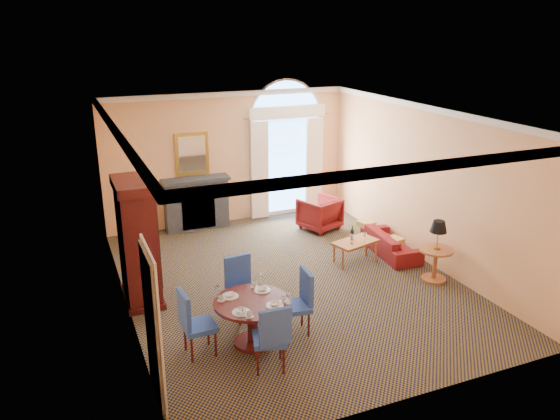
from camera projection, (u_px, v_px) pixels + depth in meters
name	position (u px, v px, depth m)	size (l,w,h in m)	color
ground	(290.00, 282.00, 10.46)	(7.50, 7.50, 0.00)	black
room_envelope	(275.00, 147.00, 10.22)	(6.04, 7.52, 3.45)	#FAB477
armoire	(138.00, 244.00, 9.47)	(0.64, 1.13, 2.22)	#3D0F0D
dining_table	(252.00, 312.00, 8.26)	(1.18, 1.18, 0.94)	#3D0F0D
dining_chair_north	(239.00, 283.00, 9.10)	(0.60, 0.60, 1.04)	#27489C
dining_chair_south	(272.00, 334.00, 7.59)	(0.57, 0.57, 1.04)	#27489C
dining_chair_east	(300.00, 298.00, 8.60)	(0.52, 0.52, 1.04)	#27489C
dining_chair_west	(192.00, 320.00, 7.97)	(0.50, 0.49, 1.04)	#27489C
sofa	(391.00, 243.00, 11.69)	(1.68, 0.66, 0.49)	maroon
armchair	(319.00, 213.00, 13.05)	(0.83, 0.85, 0.78)	maroon
coffee_table	(356.00, 243.00, 11.20)	(1.03, 0.74, 0.78)	#B06235
side_table	(437.00, 245.00, 10.31)	(0.65, 0.65, 1.19)	#B06235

